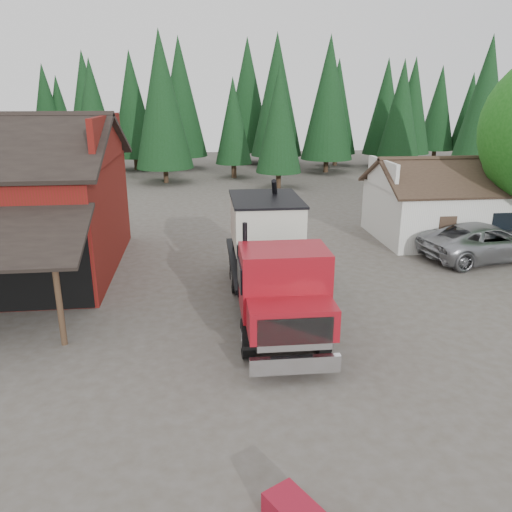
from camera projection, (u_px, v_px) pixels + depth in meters
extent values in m
plane|color=#4B453B|center=(239.00, 367.00, 15.09)|extent=(120.00, 120.00, 0.00)
cube|color=maroon|center=(107.00, 138.00, 22.14)|extent=(0.25, 7.00, 2.00)
cylinder|color=#382619|center=(60.00, 305.00, 16.02)|extent=(0.20, 0.20, 2.80)
cube|color=silver|center=(447.00, 212.00, 28.34)|extent=(8.00, 6.00, 3.00)
cube|color=#38281E|center=(466.00, 177.00, 26.23)|extent=(8.60, 3.42, 1.80)
cube|color=#38281E|center=(440.00, 169.00, 29.07)|extent=(8.60, 3.42, 1.80)
cube|color=silver|center=(383.00, 174.00, 27.21)|extent=(0.20, 4.20, 1.50)
cube|color=#38281E|center=(447.00, 235.00, 25.48)|extent=(0.90, 0.06, 2.00)
cube|color=black|center=(503.00, 222.00, 25.62)|extent=(1.20, 0.06, 1.00)
cylinder|color=#382619|center=(278.00, 179.00, 43.85)|extent=(0.44, 0.44, 1.60)
cone|color=black|center=(279.00, 119.00, 42.28)|extent=(3.96, 3.96, 9.00)
cylinder|color=#382619|center=(474.00, 183.00, 41.84)|extent=(0.44, 0.44, 1.60)
cone|color=black|center=(484.00, 107.00, 39.96)|extent=(4.84, 4.84, 11.00)
cylinder|color=#382619|center=(166.00, 174.00, 46.53)|extent=(0.44, 0.44, 1.60)
cone|color=black|center=(162.00, 100.00, 44.50)|extent=(5.28, 5.28, 12.00)
cylinder|color=black|center=(248.00, 338.00, 15.53)|extent=(0.41, 1.24, 1.24)
cylinder|color=black|center=(322.00, 335.00, 15.77)|extent=(0.41, 1.24, 1.24)
cylinder|color=black|center=(236.00, 278.00, 20.65)|extent=(0.41, 1.24, 1.24)
cylinder|color=black|center=(293.00, 276.00, 20.89)|extent=(0.41, 1.24, 1.24)
cylinder|color=black|center=(234.00, 266.00, 22.15)|extent=(0.41, 1.24, 1.24)
cylinder|color=black|center=(287.00, 264.00, 22.38)|extent=(0.41, 1.24, 1.24)
cube|color=black|center=(270.00, 282.00, 18.92)|extent=(1.36, 9.71, 0.45)
cube|color=silver|center=(295.00, 365.00, 14.00)|extent=(2.59, 0.24, 0.51)
cube|color=silver|center=(295.00, 334.00, 13.83)|extent=(2.14, 0.14, 1.01)
cube|color=maroon|center=(291.00, 318.00, 14.41)|extent=(2.55, 1.50, 0.96)
cube|color=maroon|center=(284.00, 280.00, 15.61)|extent=(2.73, 1.95, 2.08)
cube|color=black|center=(289.00, 280.00, 14.65)|extent=(2.37, 0.12, 1.01)
cylinder|color=black|center=(245.00, 253.00, 16.27)|extent=(0.16, 0.16, 2.03)
cube|color=black|center=(278.00, 270.00, 16.69)|extent=(2.76, 0.17, 1.80)
cube|color=black|center=(265.00, 261.00, 20.32)|extent=(2.95, 6.57, 0.18)
cube|color=beige|center=(266.00, 222.00, 19.81)|extent=(2.64, 3.75, 1.80)
cone|color=beige|center=(265.00, 249.00, 20.16)|extent=(2.51, 2.51, 0.79)
cube|color=black|center=(266.00, 199.00, 19.53)|extent=(2.75, 3.86, 0.09)
cylinder|color=black|center=(277.00, 215.00, 21.40)|extent=(0.87, 2.45, 3.44)
cube|color=maroon|center=(244.00, 237.00, 22.72)|extent=(0.69, 0.91, 0.51)
cylinder|color=silver|center=(317.00, 309.00, 16.85)|extent=(0.65, 1.13, 0.63)
imported|color=#94969B|center=(486.00, 242.00, 24.71)|extent=(6.98, 4.11, 1.82)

